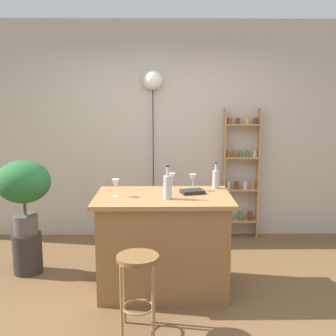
{
  "coord_description": "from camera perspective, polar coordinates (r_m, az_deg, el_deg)",
  "views": [
    {
      "loc": [
        0.0,
        -3.48,
        1.84
      ],
      "look_at": [
        0.05,
        0.55,
        1.14
      ],
      "focal_mm": 44.35,
      "sensor_mm": 36.0,
      "label": 1
    }
  ],
  "objects": [
    {
      "name": "bar_stool",
      "position": [
        3.34,
        -4.19,
        -14.49
      ],
      "size": [
        0.33,
        0.33,
        0.63
      ],
      "color": "#997047",
      "rests_on": "ground"
    },
    {
      "name": "wine_glass_left",
      "position": [
        4.12,
        0.51,
        -1.35
      ],
      "size": [
        0.07,
        0.07,
        0.16
      ],
      "color": "silver",
      "rests_on": "kitchen_counter"
    },
    {
      "name": "bottle_olive_oil",
      "position": [
        4.19,
        6.56,
        -1.47
      ],
      "size": [
        0.07,
        0.07,
        0.26
      ],
      "color": "#B2B2B7",
      "rests_on": "kitchen_counter"
    },
    {
      "name": "wine_glass_right",
      "position": [
        4.08,
        3.42,
        -1.49
      ],
      "size": [
        0.07,
        0.07,
        0.16
      ],
      "color": "silver",
      "rests_on": "kitchen_counter"
    },
    {
      "name": "ground",
      "position": [
        3.94,
        -0.67,
        -18.05
      ],
      "size": [
        12.0,
        12.0,
        0.0
      ],
      "primitive_type": "plane",
      "color": "brown"
    },
    {
      "name": "spice_shelf",
      "position": [
        5.48,
        9.96,
        -0.73
      ],
      "size": [
        0.46,
        0.14,
        1.7
      ],
      "color": "tan",
      "rests_on": "ground"
    },
    {
      "name": "kitchen_counter",
      "position": [
        4.02,
        -0.68,
        -10.16
      ],
      "size": [
        1.28,
        0.82,
        0.93
      ],
      "color": "olive",
      "rests_on": "ground"
    },
    {
      "name": "pendant_globe_light",
      "position": [
        5.33,
        -2.13,
        11.78
      ],
      "size": [
        0.25,
        0.25,
        2.17
      ],
      "color": "black",
      "rests_on": "ground"
    },
    {
      "name": "wine_glass_center",
      "position": [
        3.86,
        -7.23,
        -2.21
      ],
      "size": [
        0.07,
        0.07,
        0.16
      ],
      "color": "silver",
      "rests_on": "kitchen_counter"
    },
    {
      "name": "back_wall",
      "position": [
        5.45,
        -0.7,
        5.15
      ],
      "size": [
        6.4,
        0.1,
        2.8
      ],
      "primitive_type": "cube",
      "color": "#BCB2A3",
      "rests_on": "ground"
    },
    {
      "name": "plant_stool",
      "position": [
        4.7,
        -18.76,
        -11.0
      ],
      "size": [
        0.3,
        0.3,
        0.43
      ],
      "primitive_type": "cylinder",
      "color": "#2D2823",
      "rests_on": "ground"
    },
    {
      "name": "cookbook",
      "position": [
        3.97,
        3.33,
        -3.25
      ],
      "size": [
        0.24,
        0.2,
        0.03
      ],
      "primitive_type": "cube",
      "rotation": [
        0.0,
        0.0,
        0.27
      ],
      "color": "black",
      "rests_on": "kitchen_counter"
    },
    {
      "name": "bottle_soda_blue",
      "position": [
        3.73,
        -0.08,
        -2.54
      ],
      "size": [
        0.08,
        0.08,
        0.31
      ],
      "color": "#B2B2B7",
      "rests_on": "kitchen_counter"
    },
    {
      "name": "potted_plant",
      "position": [
        4.5,
        -19.26,
        -2.28
      ],
      "size": [
        0.55,
        0.5,
        0.78
      ],
      "color": "#514C47",
      "rests_on": "plant_stool"
    }
  ]
}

